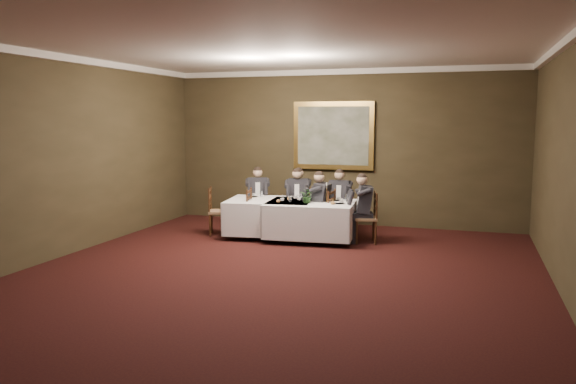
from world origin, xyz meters
The scene contains 26 objects.
ground centered at (0.00, 0.00, 0.00)m, with size 10.00×10.00×0.00m, color black.
ceiling centered at (0.00, 0.00, 3.50)m, with size 8.00×10.00×0.10m, color silver.
back_wall centered at (0.00, 5.00, 1.75)m, with size 8.00×0.10×3.50m, color #332B19.
left_wall centered at (-4.00, 0.00, 1.75)m, with size 0.10×10.00×3.50m, color #332B19.
crown_molding centered at (0.00, 0.00, 3.44)m, with size 8.00×10.00×0.12m.
table_main centered at (-0.21, 3.08, 0.45)m, with size 1.84×1.46×0.67m.
table_second centered at (-1.10, 3.16, 0.45)m, with size 1.89×1.54×0.67m.
chair_main_backleft centered at (-0.75, 3.92, 0.28)m, with size 0.53×0.52×1.00m.
diner_main_backleft centered at (-0.75, 3.91, 0.51)m, with size 0.51×0.57×1.35m.
chair_main_backright centered at (0.18, 4.00, 0.28)m, with size 0.44×0.42×1.00m.
diner_main_backright centered at (0.18, 3.99, 0.51)m, with size 0.42×0.48×1.35m.
chair_main_endleft centered at (-1.30, 2.98, 0.28)m, with size 0.48×0.50×1.00m.
chair_main_endright centered at (0.88, 3.17, 0.28)m, with size 0.52×0.54×1.00m.
diner_main_endright centered at (0.87, 3.17, 0.51)m, with size 0.57×0.51×1.35m.
chair_sec_backleft centered at (-1.68, 3.97, 0.28)m, with size 0.56×0.55×1.00m.
diner_sec_backleft centered at (-1.67, 3.96, 0.51)m, with size 0.55×0.59×1.35m.
chair_sec_backright centered at (-0.76, 4.10, 0.28)m, with size 0.50×0.48×1.00m.
diner_sec_backright centered at (-0.76, 4.09, 0.51)m, with size 0.47×0.53×1.35m.
chair_sec_endright centered at (-0.01, 3.30, 0.28)m, with size 0.47×0.49×1.00m.
diner_sec_endright centered at (-0.03, 3.30, 0.51)m, with size 0.52×0.45×1.35m.
chair_sec_endleft centered at (-2.18, 3.00, 0.28)m, with size 0.55×0.56×1.00m.
centerpiece centered at (-0.25, 2.98, 0.91)m, with size 0.26×0.23×0.29m, color #2D5926.
candlestick centered at (0.08, 3.18, 0.91)m, with size 0.06×0.06×0.41m.
place_setting_table_main centered at (-0.65, 3.42, 0.80)m, with size 0.33×0.31×0.14m.
place_setting_table_second centered at (-1.55, 3.48, 0.80)m, with size 0.33×0.31×0.14m.
painting centered at (-0.21, 4.94, 2.02)m, with size 1.85×0.09×1.53m.
Camera 1 is at (2.74, -7.51, 2.40)m, focal length 35.00 mm.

